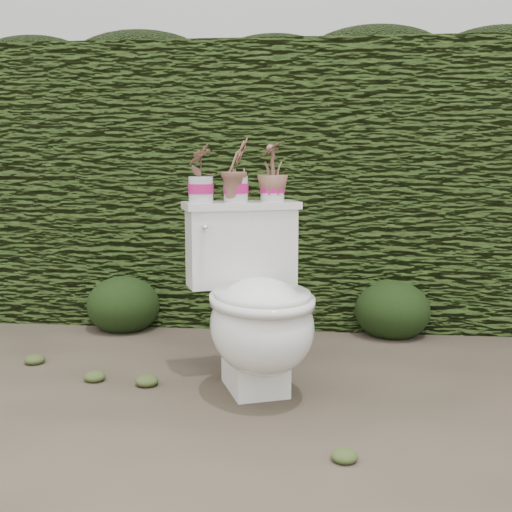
# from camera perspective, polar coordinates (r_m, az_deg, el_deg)

# --- Properties ---
(ground) EXTENTS (60.00, 60.00, 0.00)m
(ground) POSITION_cam_1_polar(r_m,az_deg,el_deg) (2.62, -2.77, -12.86)
(ground) COLOR brown
(ground) RESTS_ON ground
(hedge) EXTENTS (8.00, 1.00, 1.60)m
(hedge) POSITION_cam_1_polar(r_m,az_deg,el_deg) (4.03, 0.56, 6.33)
(hedge) COLOR #334818
(hedge) RESTS_ON ground
(house_wall) EXTENTS (8.00, 3.50, 4.00)m
(house_wall) POSITION_cam_1_polar(r_m,az_deg,el_deg) (8.48, 7.63, 15.56)
(house_wall) COLOR silver
(house_wall) RESTS_ON ground
(toilet) EXTENTS (0.67, 0.80, 0.78)m
(toilet) POSITION_cam_1_polar(r_m,az_deg,el_deg) (2.64, 0.01, -4.64)
(toilet) COLOR white
(toilet) RESTS_ON ground
(potted_plant_left) EXTENTS (0.12, 0.15, 0.24)m
(potted_plant_left) POSITION_cam_1_polar(r_m,az_deg,el_deg) (2.76, -4.94, 7.21)
(potted_plant_left) COLOR #356820
(potted_plant_left) RESTS_ON toilet
(potted_plant_center) EXTENTS (0.16, 0.18, 0.26)m
(potted_plant_center) POSITION_cam_1_polar(r_m,az_deg,el_deg) (2.79, -1.81, 7.52)
(potted_plant_center) COLOR #356820
(potted_plant_center) RESTS_ON toilet
(potted_plant_right) EXTENTS (0.15, 0.15, 0.25)m
(potted_plant_right) POSITION_cam_1_polar(r_m,az_deg,el_deg) (2.84, 1.47, 7.41)
(potted_plant_right) COLOR #356820
(potted_plant_right) RESTS_ON toilet
(liriope_clump_1) EXTENTS (0.41, 0.41, 0.33)m
(liriope_clump_1) POSITION_cam_1_polar(r_m,az_deg,el_deg) (3.74, -11.71, -3.85)
(liriope_clump_1) COLOR #1E3011
(liriope_clump_1) RESTS_ON ground
(liriope_clump_2) EXTENTS (0.41, 0.41, 0.33)m
(liriope_clump_2) POSITION_cam_1_polar(r_m,az_deg,el_deg) (3.61, 12.03, -4.29)
(liriope_clump_2) COLOR #1E3011
(liriope_clump_2) RESTS_ON ground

